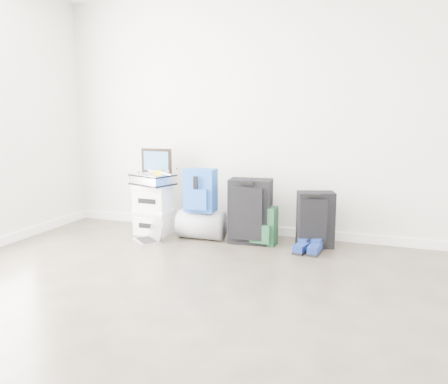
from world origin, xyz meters
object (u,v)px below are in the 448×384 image
at_px(duffel_bag, 201,225).
at_px(carry_on, 315,220).
at_px(briefcase, 153,179).
at_px(large_suitcase, 250,211).
at_px(laptop, 150,236).
at_px(boxes_stack, 154,209).

bearing_deg(duffel_bag, carry_on, 3.66).
relative_size(briefcase, carry_on, 0.77).
relative_size(duffel_bag, large_suitcase, 0.74).
bearing_deg(briefcase, carry_on, 22.22).
relative_size(briefcase, large_suitcase, 0.65).
height_order(duffel_bag, laptop, duffel_bag).
xyz_separation_m(carry_on, laptop, (-1.73, -0.39, -0.24)).
height_order(boxes_stack, duffel_bag, boxes_stack).
relative_size(briefcase, duffel_bag, 0.88).
relative_size(briefcase, laptop, 1.14).
relative_size(boxes_stack, large_suitcase, 0.82).
height_order(briefcase, large_suitcase, briefcase).
distance_m(briefcase, large_suitcase, 1.19).
distance_m(duffel_bag, carry_on, 1.25).
distance_m(boxes_stack, duffel_bag, 0.62).
relative_size(boxes_stack, carry_on, 0.98).
distance_m(large_suitcase, carry_on, 0.69).
bearing_deg(briefcase, laptop, -49.69).
xyz_separation_m(briefcase, large_suitcase, (1.16, 0.01, -0.29)).
distance_m(large_suitcase, laptop, 1.13).
height_order(duffel_bag, large_suitcase, large_suitcase).
xyz_separation_m(boxes_stack, large_suitcase, (1.16, 0.01, 0.06)).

